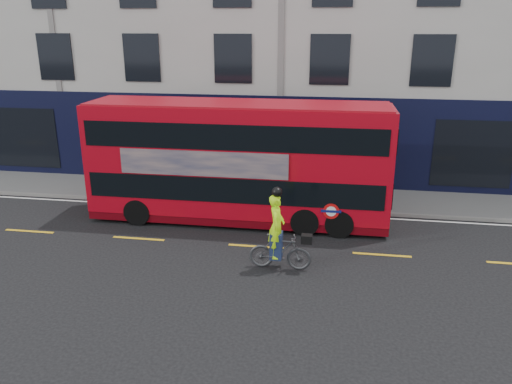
# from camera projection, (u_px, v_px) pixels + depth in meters

# --- Properties ---
(ground) EXTENTS (120.00, 120.00, 0.00)m
(ground) POSITION_uv_depth(u_px,v_px,m) (248.00, 267.00, 14.78)
(ground) COLOR black
(ground) RESTS_ON ground
(pavement) EXTENTS (60.00, 3.00, 0.12)m
(pavement) POSITION_uv_depth(u_px,v_px,m) (275.00, 196.00, 20.85)
(pavement) COLOR slate
(pavement) RESTS_ON ground
(kerb) EXTENTS (60.00, 0.12, 0.13)m
(kerb) POSITION_uv_depth(u_px,v_px,m) (270.00, 208.00, 19.44)
(kerb) COLOR gray
(kerb) RESTS_ON ground
(building_terrace) EXTENTS (50.00, 10.07, 15.00)m
(building_terrace) POSITION_uv_depth(u_px,v_px,m) (292.00, 11.00, 24.53)
(building_terrace) COLOR #BCB9B1
(building_terrace) RESTS_ON ground
(road_edge_line) EXTENTS (58.00, 0.10, 0.01)m
(road_edge_line) POSITION_uv_depth(u_px,v_px,m) (269.00, 212.00, 19.18)
(road_edge_line) COLOR silver
(road_edge_line) RESTS_ON ground
(lane_dashes) EXTENTS (58.00, 0.12, 0.01)m
(lane_dashes) POSITION_uv_depth(u_px,v_px,m) (256.00, 246.00, 16.18)
(lane_dashes) COLOR gold
(lane_dashes) RESTS_ON ground
(bus) EXTENTS (10.68, 2.49, 4.30)m
(bus) POSITION_uv_depth(u_px,v_px,m) (239.00, 162.00, 17.78)
(bus) COLOR #AE0615
(bus) RESTS_ON ground
(cyclist) EXTENTS (1.84, 0.70, 2.52)m
(cyclist) POSITION_uv_depth(u_px,v_px,m) (279.00, 242.00, 14.46)
(cyclist) COLOR #414346
(cyclist) RESTS_ON ground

